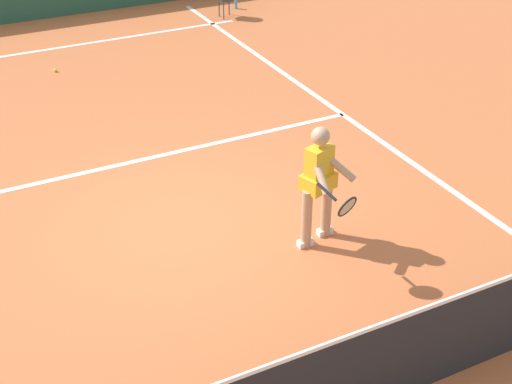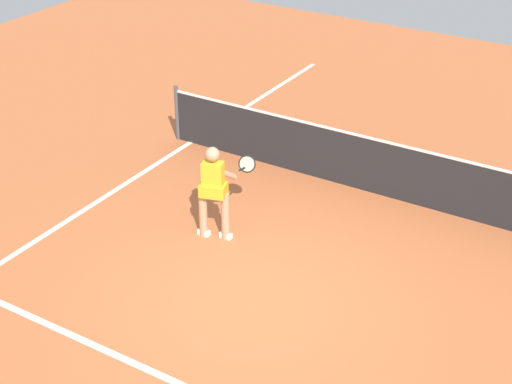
# 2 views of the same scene
# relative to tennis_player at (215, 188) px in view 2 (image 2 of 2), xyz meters

# --- Properties ---
(ground_plane) EXTENTS (25.47, 25.47, 0.00)m
(ground_plane) POSITION_rel_tennis_player_xyz_m (1.38, -1.10, -0.85)
(ground_plane) COLOR #C66638
(service_line_marking) EXTENTS (7.37, 0.10, 0.01)m
(service_line_marking) POSITION_rel_tennis_player_xyz_m (1.38, -2.99, -0.84)
(service_line_marking) COLOR white
(service_line_marking) RESTS_ON ground
(sideline_left_marking) EXTENTS (0.10, 17.59, 0.01)m
(sideline_left_marking) POSITION_rel_tennis_player_xyz_m (-2.31, -1.10, -0.84)
(sideline_left_marking) COLOR white
(sideline_left_marking) RESTS_ON ground
(court_net) EXTENTS (8.05, 0.08, 1.11)m
(court_net) POSITION_rel_tennis_player_xyz_m (1.38, 2.55, -0.33)
(court_net) COLOR #4C4C51
(court_net) RESTS_ON ground
(tennis_player) EXTENTS (0.65, 1.08, 1.55)m
(tennis_player) POSITION_rel_tennis_player_xyz_m (0.00, 0.00, 0.00)
(tennis_player) COLOR tan
(tennis_player) RESTS_ON ground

